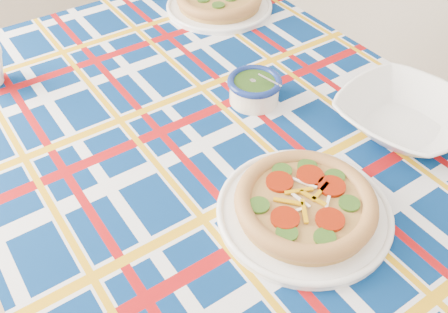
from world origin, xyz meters
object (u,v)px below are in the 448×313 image
Objects in this scene: main_focaccia_plate at (305,203)px; pesto_bowl at (254,87)px; dining_table at (246,184)px; serving_bowl at (405,116)px.

main_focaccia_plate is 2.63× the size of pesto_bowl.
dining_table is 6.78× the size of serving_bowl.
pesto_bowl reaches higher than dining_table.
dining_table is at bearing -130.03° from serving_bowl.
main_focaccia_plate is 1.19× the size of serving_bowl.
dining_table is 14.91× the size of pesto_bowl.
pesto_bowl is 0.34m from serving_bowl.
dining_table is 5.68× the size of main_focaccia_plate.
dining_table is at bearing -61.97° from pesto_bowl.
dining_table is 0.22m from main_focaccia_plate.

